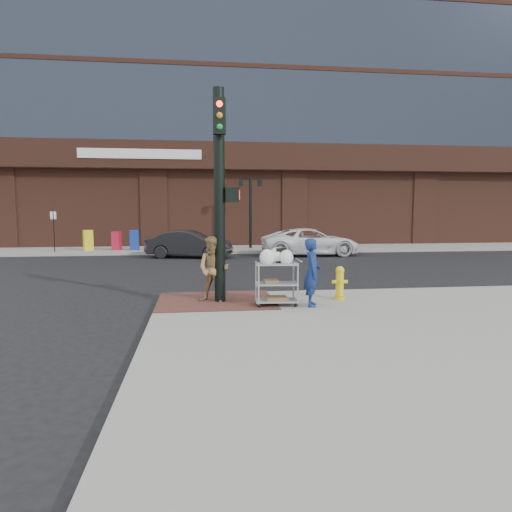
{
  "coord_description": "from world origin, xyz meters",
  "views": [
    {
      "loc": [
        -1.02,
        -10.04,
        2.36
      ],
      "look_at": [
        0.36,
        0.7,
        1.25
      ],
      "focal_mm": 32.0,
      "sensor_mm": 36.0,
      "label": 1
    }
  ],
  "objects": [
    {
      "name": "bank_building",
      "position": [
        5.0,
        31.0,
        14.15
      ],
      "size": [
        42.0,
        26.0,
        28.0
      ],
      "primitive_type": "cube",
      "color": "#582F22",
      "rests_on": "sidewalk_far"
    },
    {
      "name": "newsbox_yellow",
      "position": [
        -6.88,
        15.39,
        0.7
      ],
      "size": [
        0.6,
        0.58,
        1.11
      ],
      "primitive_type": "cube",
      "rotation": [
        0.0,
        0.0,
        0.43
      ],
      "color": "yellow",
      "rests_on": "sidewalk_far"
    },
    {
      "name": "traffic_signal_pole",
      "position": [
        -0.48,
        0.77,
        2.83
      ],
      "size": [
        0.61,
        0.51,
        5.0
      ],
      "color": "black",
      "rests_on": "sidewalk_near"
    },
    {
      "name": "brick_curb_ramp",
      "position": [
        -0.6,
        0.9,
        0.16
      ],
      "size": [
        2.8,
        2.4,
        0.01
      ],
      "primitive_type": "cube",
      "color": "brown",
      "rests_on": "sidewalk_near"
    },
    {
      "name": "newsbox_blue",
      "position": [
        -4.44,
        15.36,
        0.7
      ],
      "size": [
        0.46,
        0.41,
        1.09
      ],
      "primitive_type": "cube",
      "rotation": [
        0.0,
        0.0,
        0.0
      ],
      "color": "navy",
      "rests_on": "sidewalk_far"
    },
    {
      "name": "sedan_dark",
      "position": [
        -1.42,
        12.4,
        0.67
      ],
      "size": [
        4.32,
        2.4,
        1.35
      ],
      "primitive_type": "imported",
      "rotation": [
        0.0,
        0.0,
        1.32
      ],
      "color": "black",
      "rests_on": "ground"
    },
    {
      "name": "pedestrian_tan",
      "position": [
        -0.66,
        0.75,
        0.94
      ],
      "size": [
        0.93,
        0.83,
        1.57
      ],
      "primitive_type": "imported",
      "rotation": [
        0.0,
        0.0,
        -0.38
      ],
      "color": "#997548",
      "rests_on": "sidewalk_near"
    },
    {
      "name": "ground",
      "position": [
        0.0,
        0.0,
        0.0
      ],
      "size": [
        220.0,
        220.0,
        0.0
      ],
      "primitive_type": "plane",
      "color": "black",
      "rests_on": "ground"
    },
    {
      "name": "lamp_post",
      "position": [
        2.0,
        16.0,
        2.62
      ],
      "size": [
        1.32,
        0.22,
        4.0
      ],
      "color": "black",
      "rests_on": "sidewalk_far"
    },
    {
      "name": "newsbox_red",
      "position": [
        -5.41,
        15.48,
        0.66
      ],
      "size": [
        0.52,
        0.49,
        1.01
      ],
      "primitive_type": "cube",
      "rotation": [
        0.0,
        0.0,
        -0.3
      ],
      "color": "red",
      "rests_on": "sidewalk_far"
    },
    {
      "name": "sidewalk_far",
      "position": [
        12.5,
        32.0,
        0.07
      ],
      "size": [
        65.0,
        36.0,
        0.15
      ],
      "primitive_type": "cube",
      "color": "gray",
      "rests_on": "ground"
    },
    {
      "name": "fire_hydrant",
      "position": [
        2.43,
        0.69,
        0.57
      ],
      "size": [
        0.39,
        0.27,
        0.82
      ],
      "color": "yellow",
      "rests_on": "sidewalk_near"
    },
    {
      "name": "minivan_white",
      "position": [
        4.73,
        12.75,
        0.7
      ],
      "size": [
        5.04,
        2.34,
        1.4
      ],
      "primitive_type": "imported",
      "rotation": [
        0.0,
        0.0,
        1.57
      ],
      "color": "white",
      "rests_on": "ground"
    },
    {
      "name": "utility_cart",
      "position": [
        0.77,
        0.17,
        0.75
      ],
      "size": [
        1.0,
        0.61,
        1.33
      ],
      "color": "gray",
      "rests_on": "sidewalk_near"
    },
    {
      "name": "woman_blue",
      "position": [
        1.56,
        0.02,
        0.93
      ],
      "size": [
        0.49,
        0.64,
        1.56
      ],
      "primitive_type": "imported",
      "rotation": [
        0.0,
        0.0,
        1.34
      ],
      "color": "navy",
      "rests_on": "sidewalk_near"
    },
    {
      "name": "parking_sign",
      "position": [
        -8.5,
        15.0,
        1.25
      ],
      "size": [
        0.05,
        0.05,
        2.2
      ],
      "primitive_type": "cylinder",
      "color": "black",
      "rests_on": "sidewalk_far"
    }
  ]
}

